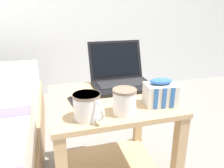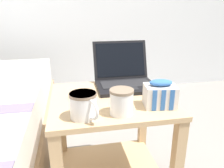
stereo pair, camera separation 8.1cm
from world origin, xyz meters
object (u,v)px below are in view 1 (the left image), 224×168
(mug_front_left, at_px, (87,105))
(snack_bag, at_px, (160,93))
(laptop, at_px, (121,77))
(mug_front_right, at_px, (125,100))
(cell_phone, at_px, (80,102))

(mug_front_left, height_order, snack_bag, snack_bag)
(laptop, height_order, mug_front_right, laptop)
(snack_bag, relative_size, cell_phone, 0.96)
(laptop, bearing_deg, cell_phone, -144.82)
(snack_bag, height_order, cell_phone, snack_bag)
(laptop, height_order, cell_phone, laptop)
(mug_front_right, bearing_deg, mug_front_left, -177.71)
(laptop, xyz_separation_m, cell_phone, (-0.25, -0.18, -0.04))
(mug_front_right, xyz_separation_m, cell_phone, (-0.16, 0.15, -0.05))
(laptop, relative_size, cell_phone, 2.08)
(snack_bag, bearing_deg, laptop, 105.80)
(mug_front_right, distance_m, snack_bag, 0.18)
(mug_front_left, bearing_deg, mug_front_right, 2.29)
(laptop, xyz_separation_m, snack_bag, (0.08, -0.29, 0.01))
(mug_front_left, xyz_separation_m, cell_phone, (-0.01, 0.15, -0.05))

